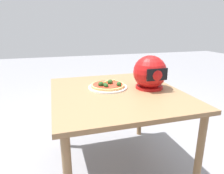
% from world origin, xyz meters
% --- Properties ---
extents(ground_plane, '(14.00, 14.00, 0.00)m').
position_xyz_m(ground_plane, '(0.00, 0.00, 0.00)').
color(ground_plane, gray).
extents(dining_table, '(0.98, 1.08, 0.71)m').
position_xyz_m(dining_table, '(0.00, 0.00, 0.63)').
color(dining_table, olive).
rests_on(dining_table, ground).
extents(pizza_plate, '(0.31, 0.31, 0.01)m').
position_xyz_m(pizza_plate, '(0.04, -0.10, 0.71)').
color(pizza_plate, white).
rests_on(pizza_plate, dining_table).
extents(pizza, '(0.28, 0.28, 0.06)m').
position_xyz_m(pizza, '(0.04, -0.09, 0.74)').
color(pizza, tan).
rests_on(pizza, pizza_plate).
extents(motorcycle_helmet, '(0.27, 0.27, 0.27)m').
position_xyz_m(motorcycle_helmet, '(-0.28, 0.00, 0.84)').
color(motorcycle_helmet, '#B21414').
rests_on(motorcycle_helmet, dining_table).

